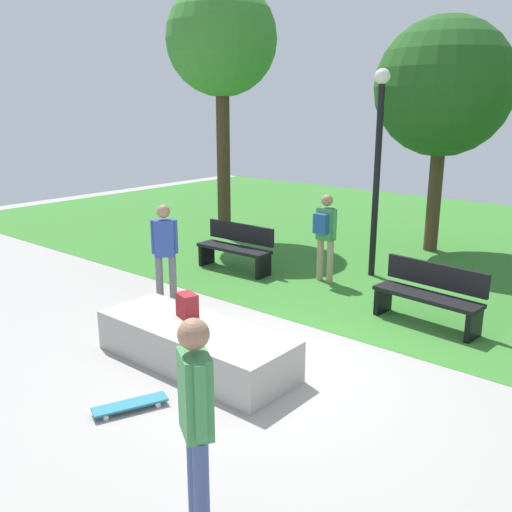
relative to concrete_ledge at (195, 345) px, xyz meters
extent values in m
plane|color=#9E9993|center=(0.96, 0.58, -0.26)|extent=(28.00, 28.00, 0.00)
cube|color=#387A2D|center=(0.96, 8.26, -0.26)|extent=(26.60, 12.64, 0.01)
cube|color=#A8A59E|center=(0.00, 0.00, 0.00)|extent=(2.69, 0.99, 0.52)
cube|color=maroon|center=(-0.27, 0.14, 0.42)|extent=(0.33, 0.27, 0.32)
cylinder|color=#3F5184|center=(2.00, -1.92, 0.17)|extent=(0.12, 0.12, 0.85)
cylinder|color=#3F5184|center=(2.19, -2.04, 0.17)|extent=(0.12, 0.12, 0.85)
cube|color=#3F8C4C|center=(2.10, -1.98, 0.91)|extent=(0.38, 0.34, 0.64)
cylinder|color=#3F8C4C|center=(1.95, -1.89, 0.93)|extent=(0.09, 0.09, 0.59)
cylinder|color=#3F8C4C|center=(2.24, -2.07, 0.93)|extent=(0.09, 0.09, 0.59)
sphere|color=#9E7556|center=(2.10, -1.98, 1.37)|extent=(0.23, 0.23, 0.23)
cylinder|color=slate|center=(-2.08, 1.20, 0.14)|extent=(0.12, 0.12, 0.80)
cylinder|color=slate|center=(-1.92, 1.36, 0.14)|extent=(0.12, 0.12, 0.80)
cube|color=#2D4799|center=(-2.00, 1.28, 0.84)|extent=(0.37, 0.37, 0.60)
cylinder|color=#2D4799|center=(-2.12, 1.16, 0.86)|extent=(0.09, 0.09, 0.55)
cylinder|color=#2D4799|center=(-1.88, 1.40, 0.86)|extent=(0.09, 0.09, 0.55)
sphere|color=#9E7556|center=(-2.00, 1.28, 1.27)|extent=(0.22, 0.22, 0.22)
cube|color=teal|center=(0.27, -1.23, -0.19)|extent=(0.49, 0.82, 0.02)
cylinder|color=silver|center=(0.30, -0.94, -0.23)|extent=(0.05, 0.06, 0.06)
cylinder|color=silver|center=(0.45, -1.00, -0.23)|extent=(0.05, 0.06, 0.06)
cylinder|color=silver|center=(0.09, -1.45, -0.23)|extent=(0.05, 0.06, 0.06)
cylinder|color=silver|center=(0.23, -1.52, -0.23)|extent=(0.05, 0.06, 0.06)
cube|color=black|center=(-2.38, 3.35, 0.19)|extent=(1.61, 0.49, 0.06)
cube|color=black|center=(-2.38, 3.57, 0.47)|extent=(1.60, 0.11, 0.36)
cube|color=black|center=(-1.64, 3.37, -0.03)|extent=(0.09, 0.40, 0.45)
cube|color=black|center=(-3.11, 3.33, -0.03)|extent=(0.09, 0.40, 0.45)
cube|color=black|center=(1.70, 3.08, 0.19)|extent=(1.64, 0.59, 0.06)
cube|color=black|center=(1.72, 3.30, 0.47)|extent=(1.60, 0.21, 0.36)
cube|color=black|center=(2.43, 3.01, -0.03)|extent=(0.12, 0.40, 0.45)
cube|color=black|center=(0.96, 3.16, -0.03)|extent=(0.12, 0.40, 0.45)
cylinder|color=#42301E|center=(-4.65, 5.51, 1.67)|extent=(0.32, 0.32, 3.86)
sphere|color=#387F2D|center=(-4.65, 5.51, 4.37)|extent=(2.58, 2.58, 2.58)
cylinder|color=#4C3823|center=(-0.07, 7.40, 1.07)|extent=(0.30, 0.30, 2.66)
sphere|color=#23561E|center=(-0.07, 7.40, 3.27)|extent=(2.88, 2.88, 2.88)
cylinder|color=black|center=(-0.15, 4.83, 1.51)|extent=(0.12, 0.12, 3.53)
sphere|color=silver|center=(-0.15, 4.83, 3.39)|extent=(0.28, 0.28, 0.28)
cylinder|color=tan|center=(-0.75, 3.95, 0.13)|extent=(0.12, 0.12, 0.79)
cylinder|color=tan|center=(-0.53, 3.94, 0.13)|extent=(0.12, 0.12, 0.79)
cube|color=#3F8C4C|center=(-0.64, 3.94, 0.82)|extent=(0.32, 0.20, 0.59)
cylinder|color=#3F8C4C|center=(-0.81, 3.95, 0.85)|extent=(0.09, 0.09, 0.54)
cylinder|color=#3F8C4C|center=(-0.47, 3.94, 0.85)|extent=(0.09, 0.09, 0.54)
sphere|color=#9E7556|center=(-0.64, 3.94, 1.26)|extent=(0.21, 0.21, 0.21)
cube|color=#1E4C8C|center=(-0.64, 3.78, 0.85)|extent=(0.26, 0.16, 0.36)
camera|label=1|loc=(4.74, -4.45, 2.92)|focal=39.07mm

